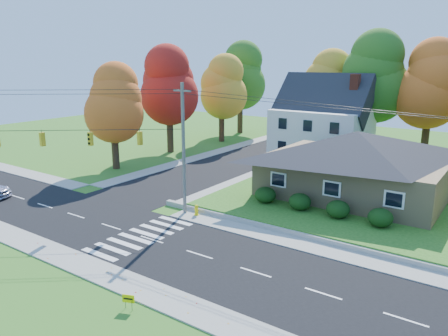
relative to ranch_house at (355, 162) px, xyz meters
The scene contains 20 objects.
ground 18.18m from the ranch_house, 116.57° to the right, with size 120.00×120.00×0.00m, color #3D7923.
road_main 18.18m from the ranch_house, 116.57° to the right, with size 90.00×8.00×0.02m, color black.
road_cross 19.15m from the ranch_house, 147.99° to the left, with size 8.00×44.00×0.02m, color black.
sidewalk_north 13.98m from the ranch_house, 126.03° to the right, with size 90.00×2.00×0.08m, color #9C9A90.
sidewalk_south 22.70m from the ranch_house, 110.85° to the right, with size 90.00×2.00×0.08m, color #9C9A90.
lawn 7.69m from the ranch_house, 45.00° to the left, with size 30.00×30.00×0.50m, color #3D7923.
ranch_house is the anchor object (origin of this frame).
colonial_house 14.46m from the ranch_house, 123.55° to the left, with size 10.40×8.40×9.60m.
hedge_row 6.57m from the ranch_house, 94.61° to the right, with size 10.70×1.70×1.27m.
traffic_infrastructure 16.87m from the ranch_house, 119.09° to the right, with size 38.10×10.66×10.00m.
tree_lot_0 21.20m from the ranch_house, 119.05° to the left, with size 6.72×6.72×12.51m.
tree_lot_1 18.58m from the ranch_house, 103.24° to the left, with size 7.84×7.84×14.60m.
tree_lot_2 18.99m from the ranch_house, 83.66° to the left, with size 7.28×7.28×13.56m.
tree_west_0 25.61m from the ranch_house, behind, with size 6.16×6.16×11.47m.
tree_west_1 27.18m from the ranch_house, 167.01° to the left, with size 7.28×7.28×13.56m.
tree_west_2 30.03m from the ranch_house, 147.38° to the left, with size 6.72×6.72×12.51m.
tree_west_3 36.60m from the ranch_house, 138.37° to the left, with size 7.84×7.84×14.60m.
white_car 23.93m from the ranch_house, 129.33° to the left, with size 1.72×4.94×1.63m, color silver.
fire_hydrant 13.93m from the ranch_house, 128.10° to the right, with size 0.51×0.40×0.89m.
yard_sign 23.02m from the ranch_house, 97.66° to the right, with size 0.58×0.26×0.77m.
Camera 1 is at (19.34, -19.27, 11.58)m, focal length 35.00 mm.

